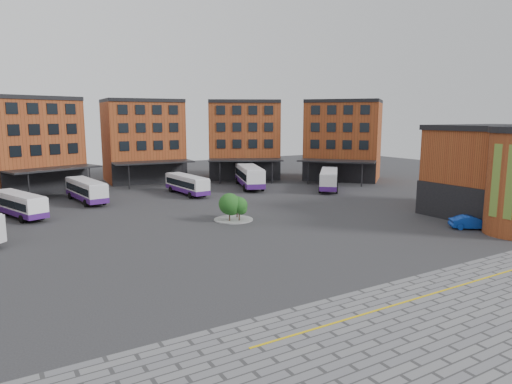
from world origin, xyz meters
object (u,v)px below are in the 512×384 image
bus_b (19,204)px  bus_f (329,179)px  bus_d (187,184)px  blue_car (471,222)px  bus_c (86,190)px  bus_e (249,176)px  tree_island (234,206)px

bus_b → bus_f: size_ratio=1.01×
bus_d → bus_b: bearing=-172.2°
blue_car → bus_c: bearing=76.1°
bus_d → blue_car: 39.04m
bus_e → bus_f: bearing=-20.8°
bus_b → bus_e: bus_e is taller
bus_d → bus_e: size_ratio=0.80×
bus_f → blue_car: bus_f is taller
bus_b → bus_f: 44.10m
bus_c → blue_car: 47.98m
bus_d → blue_car: bearing=-68.1°
bus_b → bus_e: bearing=-9.0°
bus_c → blue_car: (31.24, -36.41, -0.95)m
blue_car → bus_d: bearing=61.5°
bus_e → bus_b: bearing=-149.8°
bus_b → bus_e: size_ratio=0.79×
bus_c → bus_f: size_ratio=1.08×
bus_d → bus_e: (11.51, 1.23, 0.38)m
bus_b → blue_car: bus_b is taller
tree_island → bus_b: 25.03m
tree_island → bus_c: size_ratio=0.40×
bus_e → bus_d: bearing=-153.6°
bus_b → bus_d: (22.74, 4.74, 0.03)m
bus_e → tree_island: bearing=-103.8°
bus_c → bus_e: (25.67, -0.08, 0.29)m
bus_b → bus_c: bus_c is taller
bus_b → blue_car: size_ratio=2.42×
tree_island → bus_e: 24.72m
bus_f → bus_d: bearing=-157.8°
tree_island → bus_b: bearing=144.6°
bus_d → blue_car: bus_d is taller
bus_c → blue_car: bus_c is taller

